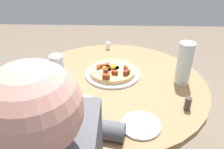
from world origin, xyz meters
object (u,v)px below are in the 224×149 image
(fork, at_px, (74,105))
(bread_plate, at_px, (141,125))
(pizza_plate, at_px, (112,74))
(knife, at_px, (66,104))
(salt_shaker, at_px, (108,46))
(water_glass, at_px, (57,67))
(water_bottle, at_px, (184,63))
(breakfast_pizza, at_px, (112,71))
(pepper_shaker, at_px, (188,104))
(dining_table, at_px, (112,107))

(fork, bearing_deg, bread_plate, -99.53)
(pizza_plate, xyz_separation_m, bread_plate, (0.38, 0.12, -0.00))
(knife, distance_m, salt_shaker, 0.61)
(water_glass, bearing_deg, water_bottle, 88.66)
(breakfast_pizza, height_order, pepper_shaker, breakfast_pizza)
(fork, relative_size, water_bottle, 0.86)
(dining_table, bearing_deg, fork, -36.88)
(bread_plate, bearing_deg, breakfast_pizza, -162.00)
(water_bottle, height_order, pepper_shaker, water_bottle)
(water_bottle, bearing_deg, dining_table, -89.65)
(pizza_plate, height_order, bread_plate, pizza_plate)
(dining_table, height_order, water_glass, water_glass)
(dining_table, relative_size, bread_plate, 6.09)
(pizza_plate, distance_m, pepper_shaker, 0.42)
(dining_table, bearing_deg, knife, -43.73)
(pizza_plate, xyz_separation_m, water_bottle, (0.06, 0.34, 0.10))
(knife, bearing_deg, fork, -90.00)
(water_glass, bearing_deg, breakfast_pizza, 99.68)
(bread_plate, bearing_deg, water_glass, -130.39)
(water_glass, height_order, pepper_shaker, water_glass)
(dining_table, relative_size, breakfast_pizza, 3.89)
(salt_shaker, bearing_deg, breakfast_pizza, 5.87)
(dining_table, relative_size, water_glass, 7.24)
(dining_table, bearing_deg, pizza_plate, -177.01)
(pizza_plate, bearing_deg, breakfast_pizza, -21.52)
(bread_plate, xyz_separation_m, knife, (-0.12, -0.31, 0.00))
(knife, bearing_deg, pizza_plate, -23.01)
(breakfast_pizza, bearing_deg, pizza_plate, 158.48)
(bread_plate, xyz_separation_m, fork, (-0.11, -0.27, 0.00))
(knife, xyz_separation_m, pepper_shaker, (0.01, 0.51, 0.02))
(pizza_plate, distance_m, salt_shaker, 0.33)
(salt_shaker, bearing_deg, pepper_shaker, 30.74)
(knife, height_order, pepper_shaker, pepper_shaker)
(fork, distance_m, pepper_shaker, 0.47)
(pizza_plate, bearing_deg, salt_shaker, -173.89)
(dining_table, relative_size, pepper_shaker, 16.33)
(bread_plate, height_order, knife, bread_plate)
(dining_table, distance_m, breakfast_pizza, 0.20)
(dining_table, xyz_separation_m, salt_shaker, (-0.39, -0.04, 0.19))
(fork, height_order, pepper_shaker, pepper_shaker)
(bread_plate, height_order, water_bottle, water_bottle)
(pizza_plate, xyz_separation_m, water_glass, (0.05, -0.27, 0.06))
(pizza_plate, relative_size, bread_plate, 1.86)
(dining_table, height_order, pepper_shaker, pepper_shaker)
(fork, bearing_deg, pepper_shaker, -77.90)
(dining_table, bearing_deg, water_glass, -93.46)
(salt_shaker, bearing_deg, water_glass, -31.86)
(knife, bearing_deg, bread_plate, -98.49)
(water_bottle, bearing_deg, knife, -69.33)
(bread_plate, height_order, salt_shaker, salt_shaker)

